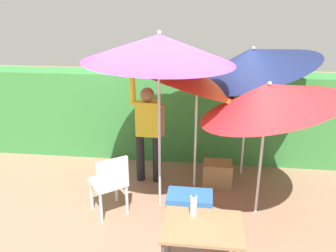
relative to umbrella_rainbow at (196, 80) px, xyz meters
name	(u,v)px	position (x,y,z in m)	size (l,w,h in m)	color
ground_plane	(166,201)	(-0.39, -0.54, -1.75)	(24.00, 24.00, 0.00)	#937056
hedge_row	(177,115)	(-0.39, 1.17, -0.93)	(8.00, 0.70, 1.64)	#38843D
umbrella_rainbow	(196,80)	(0.00, 0.00, 0.00)	(1.62, 1.57, 2.19)	silver
umbrella_orange	(268,96)	(0.92, -0.69, -0.05)	(1.82, 1.80, 2.09)	silver
umbrella_yellow	(251,60)	(0.83, 0.47, 0.24)	(2.09, 2.05, 2.52)	silver
umbrella_navy	(159,48)	(-0.46, -0.62, 0.52)	(1.97, 1.97, 2.50)	silver
person_vendor	(148,128)	(-0.75, 0.08, -0.82)	(0.55, 0.23, 1.88)	black
chair_plastic	(110,181)	(-1.10, -0.94, -1.24)	(0.62, 0.62, 0.89)	silver
cooler_box	(189,210)	(0.00, -1.08, -1.51)	(0.59, 0.37, 0.48)	#2D6BB7
crate_cardboard	(217,174)	(0.39, 0.06, -1.55)	(0.47, 0.36, 0.40)	#9E7A4C
folding_table	(202,233)	(0.18, -2.04, -1.12)	(0.80, 0.60, 0.71)	#4C4C51
bottle_water	(193,205)	(0.08, -1.87, -0.92)	(0.07, 0.07, 0.24)	silver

